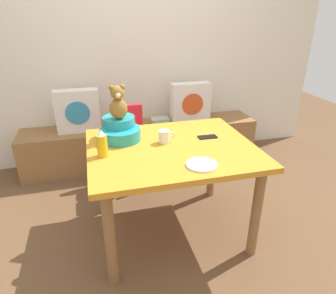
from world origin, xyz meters
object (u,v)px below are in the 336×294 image
(pillow_floral_right, at_px, (191,103))
(coffee_mug, at_px, (165,137))
(book_stack, at_px, (160,121))
(teddy_bear, at_px, (118,103))
(highchair, at_px, (130,136))
(ketchup_bottle, at_px, (102,144))
(infant_seat_teal, at_px, (120,130))
(dinner_plate_near, at_px, (202,164))
(dining_table, at_px, (172,160))
(cell_phone, at_px, (208,137))
(pillow_floral_left, at_px, (78,111))

(pillow_floral_right, distance_m, coffee_mug, 1.29)
(book_stack, xyz_separation_m, teddy_bear, (-0.54, -1.01, 0.53))
(pillow_floral_right, relative_size, highchair, 0.56)
(pillow_floral_right, xyz_separation_m, highchair, (-0.75, -0.42, -0.16))
(book_stack, xyz_separation_m, highchair, (-0.40, -0.44, 0.03))
(pillow_floral_right, bearing_deg, ketchup_bottle, -129.66)
(pillow_floral_right, xyz_separation_m, coffee_mug, (-0.59, -1.14, 0.11))
(infant_seat_teal, height_order, dinner_plate_near, infant_seat_teal)
(highchair, relative_size, coffee_mug, 6.58)
(book_stack, xyz_separation_m, ketchup_bottle, (-0.68, -1.27, 0.34))
(infant_seat_teal, relative_size, dinner_plate_near, 1.65)
(book_stack, bearing_deg, infant_seat_teal, -118.19)
(teddy_bear, distance_m, ketchup_bottle, 0.36)
(highchair, bearing_deg, dining_table, -76.37)
(dinner_plate_near, bearing_deg, pillow_floral_right, 73.70)
(pillow_floral_right, xyz_separation_m, dinner_plate_near, (-0.45, -1.54, 0.07))
(ketchup_bottle, distance_m, coffee_mug, 0.46)
(dining_table, height_order, teddy_bear, teddy_bear)
(book_stack, height_order, cell_phone, cell_phone)
(pillow_floral_left, relative_size, book_stack, 2.20)
(infant_seat_teal, distance_m, teddy_bear, 0.21)
(infant_seat_teal, height_order, cell_phone, infant_seat_teal)
(pillow_floral_left, bearing_deg, ketchup_bottle, -81.58)
(dinner_plate_near, bearing_deg, book_stack, 86.39)
(teddy_bear, height_order, ketchup_bottle, teddy_bear)
(pillow_floral_right, height_order, highchair, pillow_floral_right)
(pillow_floral_left, relative_size, pillow_floral_right, 1.00)
(dinner_plate_near, xyz_separation_m, cell_phone, (0.20, 0.41, -0.00))
(ketchup_bottle, relative_size, cell_phone, 1.28)
(infant_seat_teal, bearing_deg, pillow_floral_right, 47.86)
(highchair, height_order, cell_phone, highchair)
(cell_phone, bearing_deg, dining_table, 106.86)
(coffee_mug, bearing_deg, infant_seat_teal, 152.75)
(pillow_floral_right, bearing_deg, infant_seat_teal, -132.14)
(ketchup_bottle, bearing_deg, dining_table, 4.18)
(dining_table, bearing_deg, highchair, 103.63)
(dinner_plate_near, bearing_deg, highchair, 104.90)
(dining_table, bearing_deg, coffee_mug, 113.81)
(pillow_floral_left, distance_m, pillow_floral_right, 1.22)
(pillow_floral_left, relative_size, cell_phone, 3.06)
(dining_table, xyz_separation_m, cell_phone, (0.31, 0.09, 0.11))
(dining_table, height_order, coffee_mug, coffee_mug)
(book_stack, bearing_deg, pillow_floral_right, -3.41)
(dining_table, bearing_deg, teddy_bear, 145.62)
(pillow_floral_left, distance_m, teddy_bear, 1.09)
(pillow_floral_left, distance_m, ketchup_bottle, 1.27)
(pillow_floral_right, xyz_separation_m, ketchup_bottle, (-1.04, -1.25, 0.15))
(infant_seat_teal, xyz_separation_m, cell_phone, (0.64, -0.14, -0.07))
(dining_table, relative_size, teddy_bear, 4.69)
(book_stack, height_order, infant_seat_teal, infant_seat_teal)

